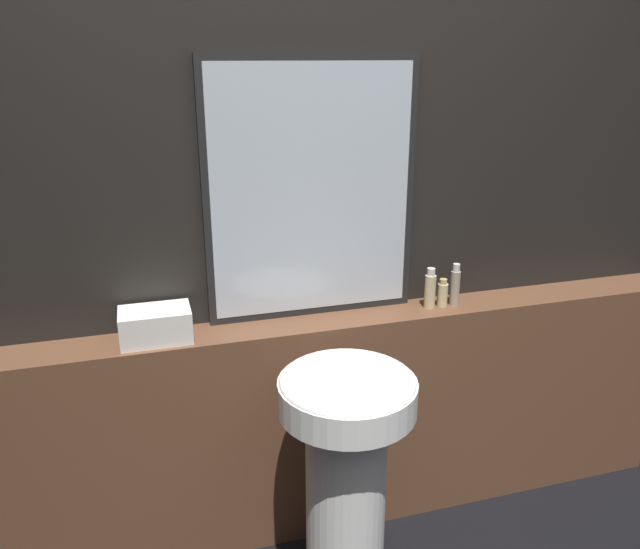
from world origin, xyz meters
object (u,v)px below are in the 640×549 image
shampoo_bottle (430,290)px  lotion_bottle (455,286)px  mirror (312,192)px  pedestal_sink (346,474)px  towel_stack (156,325)px  conditioner_bottle (443,294)px

shampoo_bottle → lotion_bottle: lotion_bottle is taller
mirror → shampoo_bottle: bearing=-9.6°
pedestal_sink → shampoo_bottle: (0.46, 0.39, 0.45)m
towel_stack → shampoo_bottle: size_ratio=1.49×
lotion_bottle → mirror: bearing=172.2°
pedestal_sink → lotion_bottle: bearing=34.7°
mirror → lotion_bottle: (0.54, -0.07, -0.38)m
mirror → towel_stack: 0.70m
pedestal_sink → conditioner_bottle: bearing=37.3°
mirror → towel_stack: (-0.57, -0.07, -0.40)m
conditioner_bottle → towel_stack: bearing=180.0°
mirror → lotion_bottle: bearing=-7.8°
pedestal_sink → mirror: (0.02, 0.47, 0.83)m
pedestal_sink → mirror: bearing=87.5°
lotion_bottle → conditioner_bottle: bearing=-180.0°
mirror → conditioner_bottle: size_ratio=8.42×
shampoo_bottle → conditioner_bottle: (0.05, 0.00, -0.02)m
towel_stack → pedestal_sink: bearing=-35.6°
mirror → pedestal_sink: bearing=-92.5°
shampoo_bottle → mirror: bearing=170.4°
shampoo_bottle → conditioner_bottle: bearing=0.0°
conditioner_bottle → mirror: bearing=171.4°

